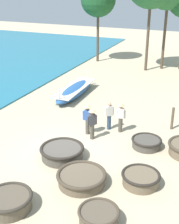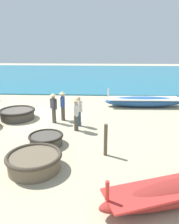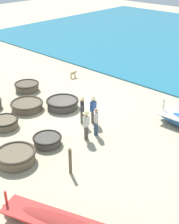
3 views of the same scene
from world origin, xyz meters
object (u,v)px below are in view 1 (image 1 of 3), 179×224
Objects in this scene: coracle_far_right at (62,152)px; fisherman_with_hat at (92,122)px; coracle_upturned at (81,178)px; coracle_beside_post at (9,201)px; coracle_nearest at (141,178)px; mooring_post_mid_beach at (172,118)px; fisherman_standing_left at (109,115)px; coracle_weathered at (146,142)px; long_boat_green_hull at (75,91)px; coracle_center at (99,216)px; fisherman_by_coracle at (88,117)px; fisherman_crouching at (121,115)px.

coracle_far_right is 1.22× the size of fisherman_with_hat.
coracle_upturned is at bearing -73.71° from fisherman_with_hat.
coracle_beside_post is 1.10× the size of coracle_nearest.
mooring_post_mid_beach reaches higher than coracle_far_right.
coracle_upturned is at bearing -82.51° from fisherman_standing_left.
long_boat_green_hull reaches higher than coracle_weathered.
coracle_center is 0.70× the size of coracle_upturned.
coracle_nearest is 10.86m from long_boat_green_hull.
coracle_center is 0.83× the size of coracle_beside_post.
coracle_far_right is at bearing 171.53° from coracle_nearest.
coracle_nearest is 1.00× the size of fisherman_standing_left.
fisherman_with_hat reaches higher than coracle_center.
coracle_beside_post is 6.16m from fisherman_with_hat.
coracle_center is at bearing 9.91° from coracle_beside_post.
coracle_weathered is 0.89× the size of fisherman_by_coracle.
coracle_upturned is 0.38× the size of long_boat_green_hull.
coracle_weathered is 2.15m from fisherman_crouching.
fisherman_standing_left is at bearing 49.13° from fisherman_by_coracle.
fisherman_by_coracle is 1.31× the size of mooring_post_mid_beach.
coracle_weathered is at bearing -3.40° from fisherman_by_coracle.
fisherman_with_hat is 1.31× the size of mooring_post_mid_beach.
long_boat_green_hull is at bearing 104.21° from coracle_beside_post.
coracle_nearest is 0.29× the size of long_boat_green_hull.
fisherman_by_coracle reaches higher than coracle_beside_post.
coracle_center is at bearing -92.50° from coracle_weathered.
coracle_center is 0.91× the size of coracle_nearest.
coracle_beside_post is at bearing -118.80° from coracle_weathered.
coracle_far_right is 1.22× the size of fisherman_by_coracle.
coracle_weathered is 0.95× the size of coracle_nearest.
coracle_upturned is at bearing -113.20° from coracle_weathered.
long_boat_green_hull is 6.05m from fisherman_by_coracle.
fisherman_standing_left is at bearing 153.63° from coracle_weathered.
coracle_far_right reaches higher than coracle_nearest.
long_boat_green_hull is at bearing 111.54° from coracle_far_right.
fisherman_crouching is 1.00× the size of fisherman_by_coracle.
fisherman_with_hat is (-1.09, 3.73, 0.68)m from coracle_upturned.
long_boat_green_hull is 7.74m from mooring_post_mid_beach.
fisherman_standing_left is at bearing -157.03° from mooring_post_mid_beach.
coracle_far_right reaches higher than coracle_center.
fisherman_crouching is at bearing -5.90° from fisherman_standing_left.
long_boat_green_hull reaches higher than coracle_center.
coracle_center is 5.77m from coracle_weathered.
mooring_post_mid_beach is at bearing 72.38° from coracle_weathered.
mooring_post_mid_beach reaches higher than coracle_weathered.
coracle_center is 6.12m from fisherman_with_hat.
fisherman_with_hat is (3.63, -5.53, 0.59)m from long_boat_green_hull.
coracle_far_right is 4.49m from coracle_center.
coracle_far_right is at bearing 87.98° from coracle_beside_post.
fisherman_with_hat is (-1.09, -1.34, 0.00)m from fisherman_crouching.
coracle_weathered is at bearing 66.80° from coracle_upturned.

